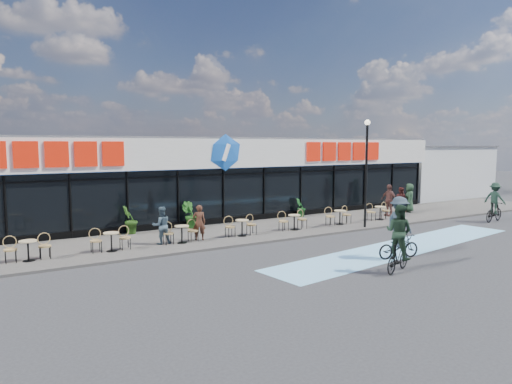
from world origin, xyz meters
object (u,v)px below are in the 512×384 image
lamp_post (366,164)px  potted_plant_mid (189,215)px  patron_right (161,225)px  pedestrian_a (389,200)px  pedestrian_c (409,198)px  cyclist_a (399,231)px  potted_plant_left (130,220)px  pedestrian_b (400,200)px  cyclist_b (495,204)px  potted_plant_right (301,207)px  patron_left (199,223)px

lamp_post → potted_plant_mid: size_ratio=4.05×
patron_right → pedestrian_a: size_ratio=0.85×
patron_right → pedestrian_c: size_ratio=0.89×
cyclist_a → potted_plant_left: bearing=128.7°
pedestrian_a → pedestrian_b: 1.76m
pedestrian_a → cyclist_b: size_ratio=0.85×
potted_plant_left → cyclist_b: bearing=-19.1°
patron_right → cyclist_a: cyclist_a is taller
potted_plant_left → patron_right: (0.54, -2.79, 0.12)m
potted_plant_left → potted_plant_mid: size_ratio=1.01×
potted_plant_right → pedestrian_b: (6.18, -1.77, 0.24)m
potted_plant_left → cyclist_a: bearing=-51.3°
pedestrian_b → patron_left: bearing=71.5°
lamp_post → potted_plant_mid: bearing=150.5°
lamp_post → pedestrian_b: (5.38, 2.54, -2.38)m
potted_plant_left → pedestrian_c: (16.53, -1.89, 0.21)m
patron_right → cyclist_b: 17.96m
potted_plant_right → patron_left: (-7.58, -2.93, 0.24)m
potted_plant_left → potted_plant_mid: bearing=0.9°
pedestrian_a → cyclist_a: cyclist_a is taller
lamp_post → pedestrian_b: size_ratio=3.44×
pedestrian_b → pedestrian_c: size_ratio=0.88×
potted_plant_mid → cyclist_b: cyclist_b is taller
potted_plant_left → pedestrian_c: pedestrian_c is taller
potted_plant_right → patron_left: size_ratio=0.69×
lamp_post → pedestrian_c: lamp_post is taller
lamp_post → potted_plant_right: size_ratio=5.00×
patron_left → patron_right: (-1.65, 0.08, 0.01)m
potted_plant_right → pedestrian_a: (4.54, -2.37, 0.39)m
patron_left → cyclist_a: 8.23m
pedestrian_b → potted_plant_mid: bearing=59.0°
potted_plant_mid → patron_right: bearing=-130.5°
lamp_post → pedestrian_c: size_ratio=3.04×
potted_plant_right → cyclist_b: cyclist_b is taller
potted_plant_mid → cyclist_b: size_ratio=0.61×
cyclist_a → patron_left: bearing=129.3°
potted_plant_mid → pedestrian_b: pedestrian_b is taller
lamp_post → pedestrian_a: (3.74, 1.94, -2.23)m
patron_right → potted_plant_right: bearing=-157.9°
pedestrian_c → cyclist_b: 4.70m
lamp_post → cyclist_a: 6.31m
potted_plant_left → pedestrian_b: size_ratio=0.86×
potted_plant_left → potted_plant_right: bearing=0.3°
pedestrian_a → pedestrian_b: size_ratio=1.19×
patron_left → cyclist_b: cyclist_b is taller
pedestrian_a → potted_plant_mid: bearing=-103.7°
patron_left → pedestrian_c: bearing=-155.3°
patron_left → pedestrian_a: bearing=-156.6°
pedestrian_c → cyclist_a: 11.71m
cyclist_a → cyclist_b: bearing=15.3°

